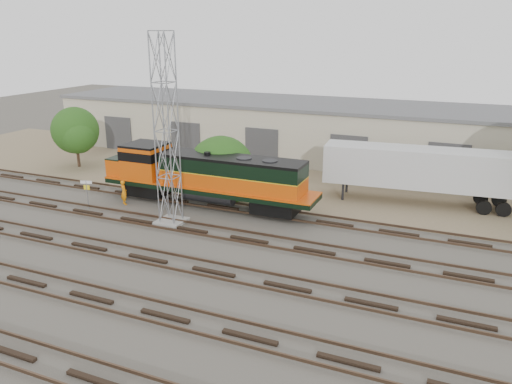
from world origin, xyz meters
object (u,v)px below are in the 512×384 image
at_px(semi_trailer, 422,170).
at_px(signal_tower, 167,135).
at_px(worker, 124,192).
at_px(locomotive, 204,176).

bearing_deg(semi_trailer, signal_tower, -149.26).
relative_size(signal_tower, worker, 6.67).
relative_size(locomotive, semi_trailer, 1.20).
relative_size(locomotive, worker, 8.89).
xyz_separation_m(worker, semi_trailer, (19.29, 8.44, 1.62)).
height_order(locomotive, semi_trailer, locomotive).
height_order(worker, semi_trailer, semi_trailer).
bearing_deg(signal_tower, worker, 160.29).
xyz_separation_m(locomotive, semi_trailer, (13.86, 6.42, 0.31)).
bearing_deg(semi_trailer, locomotive, -160.09).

